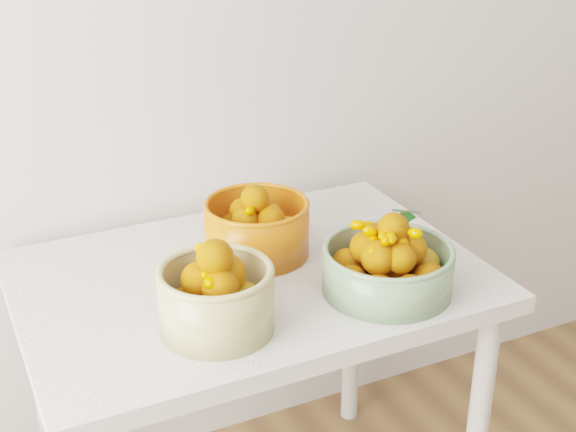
% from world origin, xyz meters
% --- Properties ---
extents(table, '(1.00, 0.70, 0.75)m').
position_xyz_m(table, '(-0.23, 1.60, 0.65)').
color(table, silver).
rests_on(table, ground).
extents(bowl_cream, '(0.29, 0.29, 0.19)m').
position_xyz_m(bowl_cream, '(-0.38, 1.42, 0.82)').
color(bowl_cream, tan).
rests_on(bowl_cream, table).
extents(bowl_green, '(0.33, 0.33, 0.18)m').
position_xyz_m(bowl_green, '(-0.00, 1.41, 0.81)').
color(bowl_green, gray).
rests_on(bowl_green, table).
extents(bowl_orange, '(0.31, 0.31, 0.17)m').
position_xyz_m(bowl_orange, '(-0.18, 1.68, 0.82)').
color(bowl_orange, '#E25913').
rests_on(bowl_orange, table).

